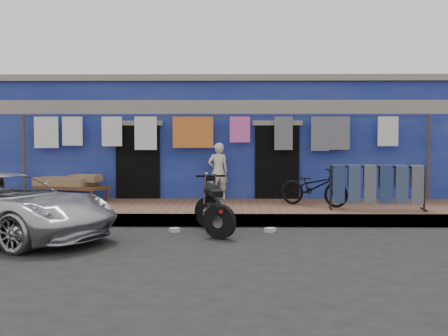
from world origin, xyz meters
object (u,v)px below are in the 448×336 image
at_px(car, 2,205).
at_px(seated_person, 218,171).
at_px(bicycle, 314,182).
at_px(jeans_rack, 377,187).
at_px(charpoy, 72,188).
at_px(motorcycle, 214,205).

xyz_separation_m(car, seated_person, (3.66, 4.14, 0.35)).
bearing_deg(bicycle, seated_person, 95.19).
bearing_deg(jeans_rack, bicycle, 151.32).
bearing_deg(jeans_rack, seated_person, 150.78).
xyz_separation_m(car, jeans_rack, (7.08, 2.23, 0.14)).
xyz_separation_m(car, bicycle, (5.84, 2.91, 0.17)).
bearing_deg(charpoy, jeans_rack, -13.55).
relative_size(bicycle, charpoy, 0.81).
bearing_deg(motorcycle, bicycle, 34.59).
bearing_deg(bicycle, motorcycle, 169.78).
relative_size(bicycle, jeans_rack, 0.78).
relative_size(seated_person, jeans_rack, 0.68).
xyz_separation_m(bicycle, jeans_rack, (1.24, -0.68, -0.03)).
bearing_deg(jeans_rack, car, -162.52).
xyz_separation_m(motorcycle, charpoy, (-3.57, 3.18, 0.03)).
distance_m(car, jeans_rack, 7.43).
height_order(bicycle, jeans_rack, bicycle).
bearing_deg(car, motorcycle, -53.77).
distance_m(motorcycle, charpoy, 4.78).
height_order(bicycle, motorcycle, bicycle).
relative_size(car, bicycle, 2.63).
height_order(car, seated_person, seated_person).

